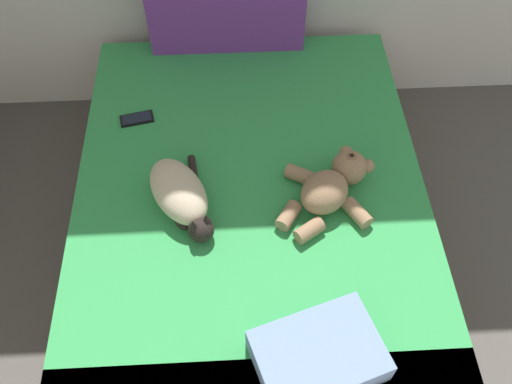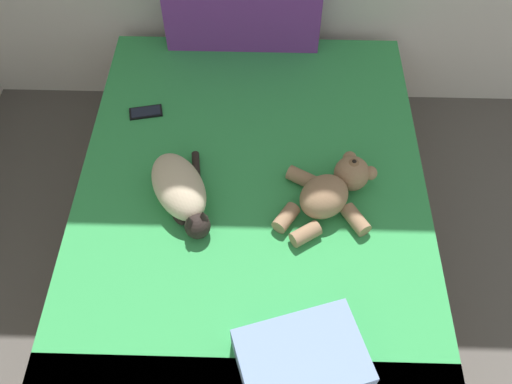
% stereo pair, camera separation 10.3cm
% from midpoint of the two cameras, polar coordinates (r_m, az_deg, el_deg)
% --- Properties ---
extents(bed, '(1.49, 2.04, 0.48)m').
position_cam_midpoint_polar(bed, '(2.43, -1.71, -3.46)').
color(bed, '#9E7A56').
rests_on(bed, ground_plane).
extents(patterned_cushion, '(0.75, 0.12, 0.43)m').
position_cam_midpoint_polar(patterned_cushion, '(2.76, -4.26, 18.51)').
color(patterned_cushion, '#72338C').
rests_on(patterned_cushion, bed).
extents(cat, '(0.33, 0.44, 0.15)m').
position_cam_midpoint_polar(cat, '(2.15, -9.21, -0.36)').
color(cat, '#C6B293').
rests_on(cat, bed).
extents(teddy_bear, '(0.42, 0.43, 0.15)m').
position_cam_midpoint_polar(teddy_bear, '(2.17, 6.55, 0.60)').
color(teddy_bear, '#937051').
rests_on(teddy_bear, bed).
extents(cell_phone, '(0.16, 0.10, 0.01)m').
position_cam_midpoint_polar(cell_phone, '(2.55, -13.48, 7.42)').
color(cell_phone, black).
rests_on(cell_phone, bed).
extents(throw_pillow, '(0.47, 0.39, 0.11)m').
position_cam_midpoint_polar(throw_pillow, '(1.85, 4.85, -16.71)').
color(throw_pillow, '#728CB7').
rests_on(throw_pillow, bed).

